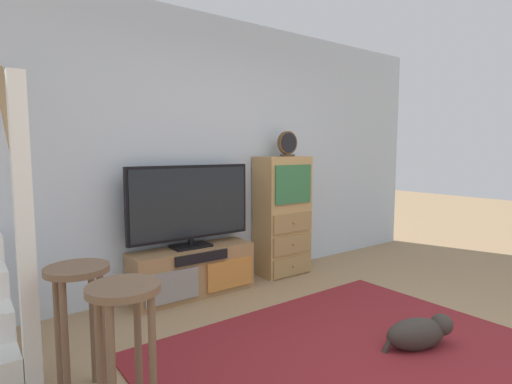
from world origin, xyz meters
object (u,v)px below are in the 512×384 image
object	(u,v)px
media_console	(193,271)
side_cabinet	(283,216)
bar_stool_near	(125,326)
bar_stool_far	(78,301)
desk_clock	(287,144)
dog	(419,333)
television	(191,204)

from	to	relation	value
media_console	side_cabinet	bearing A→B (deg)	0.52
bar_stool_near	media_console	bearing A→B (deg)	52.93
media_console	bar_stool_far	xyz separation A→B (m)	(-1.24, -1.04, 0.32)
media_console	desk_clock	size ratio (longest dim) A/B	4.32
media_console	side_cabinet	distance (m)	1.20
side_cabinet	dog	bearing A→B (deg)	-100.90
desk_clock	bar_stool_far	xyz separation A→B (m)	(-2.41, -1.03, -0.89)
bar_stool_far	dog	xyz separation A→B (m)	(2.00, -0.84, -0.43)
bar_stool_near	bar_stool_far	xyz separation A→B (m)	(-0.09, 0.49, -0.01)
bar_stool_far	side_cabinet	bearing A→B (deg)	23.85
side_cabinet	dog	distance (m)	1.99
media_console	television	distance (m)	0.64
bar_stool_near	side_cabinet	bearing A→B (deg)	34.00
desk_clock	dog	distance (m)	2.33
television	dog	xyz separation A→B (m)	(0.76, -1.90, -0.75)
television	dog	distance (m)	2.18
desk_clock	bar_stool_near	distance (m)	2.91
media_console	dog	bearing A→B (deg)	-67.94
television	side_cabinet	distance (m)	1.14
side_cabinet	desk_clock	world-z (taller)	desk_clock
television	bar_stool_far	distance (m)	1.66
side_cabinet	bar_stool_near	xyz separation A→B (m)	(-2.27, -1.53, -0.09)
television	dog	size ratio (longest dim) A/B	2.38
media_console	dog	distance (m)	2.02
bar_stool_near	desk_clock	bearing A→B (deg)	33.16
media_console	television	world-z (taller)	television
media_console	television	xyz separation A→B (m)	(0.00, 0.02, 0.64)
television	bar_stool_near	bearing A→B (deg)	-126.64
media_console	desk_clock	distance (m)	1.69
desk_clock	media_console	bearing A→B (deg)	179.77
desk_clock	bar_stool_near	bearing A→B (deg)	-146.84
television	bar_stool_far	world-z (taller)	television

